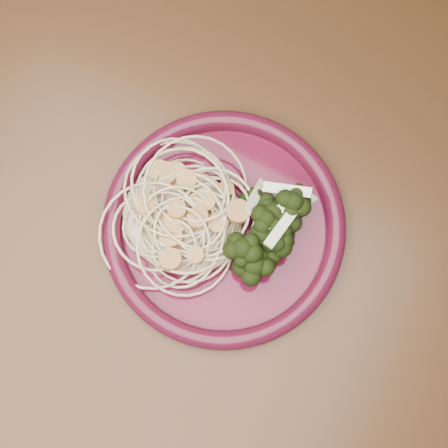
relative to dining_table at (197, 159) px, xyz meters
name	(u,v)px	position (x,y,z in m)	size (l,w,h in m)	color
dining_table	(197,159)	(0.00, 0.00, 0.00)	(1.20, 0.80, 0.75)	#472814
dinner_plate	(224,226)	(0.08, -0.08, 0.11)	(0.32, 0.32, 0.02)	#4D0B21
spaghetti_pile	(182,218)	(0.04, -0.09, 0.12)	(0.13, 0.11, 0.03)	beige
scallop_cluster	(179,211)	(0.04, -0.09, 0.15)	(0.11, 0.11, 0.04)	tan
broccoli_pile	(277,230)	(0.13, -0.06, 0.13)	(0.08, 0.13, 0.04)	black
onion_garnish	(279,223)	(0.13, -0.06, 0.16)	(0.06, 0.08, 0.05)	beige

